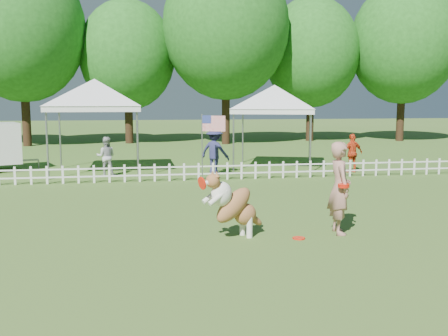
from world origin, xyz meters
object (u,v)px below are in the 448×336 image
canopy_tent_right (274,127)px  canopy_tent_left (96,127)px  flag_pole (202,147)px  spectator_a (106,156)px  frisbee_on_turf (299,238)px  spectator_c (352,153)px  handler (340,188)px  spectator_b (215,151)px  dog (234,205)px

canopy_tent_right → canopy_tent_left: bearing=-159.6°
flag_pole → spectator_a: bearing=179.5°
canopy_tent_left → frisbee_on_turf: bearing=-65.8°
spectator_c → canopy_tent_left: bearing=-22.4°
frisbee_on_turf → canopy_tent_right: size_ratio=0.08×
flag_pole → spectator_c: flag_pole is taller
spectator_c → flag_pole: bearing=-3.3°
canopy_tent_left → flag_pole: 4.60m
handler → spectator_b: handler is taller
flag_pole → spectator_c: (5.87, 1.00, -0.40)m
spectator_b → spectator_c: bearing=-146.7°
canopy_tent_right → spectator_c: (2.59, -1.86, -0.90)m
frisbee_on_turf → canopy_tent_right: (2.23, 10.42, 1.63)m
handler → frisbee_on_turf: handler is taller
handler → dog: handler is taller
dog → spectator_c: size_ratio=0.92×
handler → spectator_a: (-5.32, 8.81, -0.24)m
handler → spectator_c: size_ratio=1.29×
spectator_b → frisbee_on_turf: bearing=128.6°
handler → frisbee_on_turf: (-0.94, -0.28, -0.94)m
flag_pole → spectator_c: size_ratio=1.54×
spectator_c → spectator_a: bearing=-16.3°
spectator_c → spectator_b: bearing=-15.4°
spectator_a → spectator_c: 9.22m
canopy_tent_left → spectator_c: bearing=-10.5°
dog → flag_pole: 7.35m
canopy_tent_left → spectator_c: canopy_tent_left is taller
handler → canopy_tent_left: 11.45m
flag_pole → spectator_a: size_ratio=1.59×
handler → canopy_tent_right: (1.29, 10.15, 0.68)m
spectator_b → spectator_c: size_ratio=1.19×
flag_pole → spectator_b: bearing=87.7°
canopy_tent_right → spectator_c: 3.32m
canopy_tent_left → spectator_b: size_ratio=1.97×
flag_pole → handler: bearing=-50.6°
canopy_tent_left → canopy_tent_right: 7.03m
dog → frisbee_on_turf: 1.45m
canopy_tent_right → flag_pole: (-3.28, -2.86, -0.50)m
frisbee_on_turf → canopy_tent_right: 10.78m
flag_pole → spectator_b: 1.39m
canopy_tent_left → spectator_a: canopy_tent_left is taller
dog → spectator_a: (-3.11, 8.86, 0.03)m
handler → spectator_c: bearing=-20.5°
canopy_tent_left → spectator_b: 4.65m
canopy_tent_left → flag_pole: size_ratio=1.52×
spectator_b → spectator_a: bearing=31.3°
dog → canopy_tent_left: canopy_tent_left is taller
canopy_tent_right → spectator_b: 3.23m
handler → spectator_c: handler is taller
canopy_tent_right → spectator_a: 6.80m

